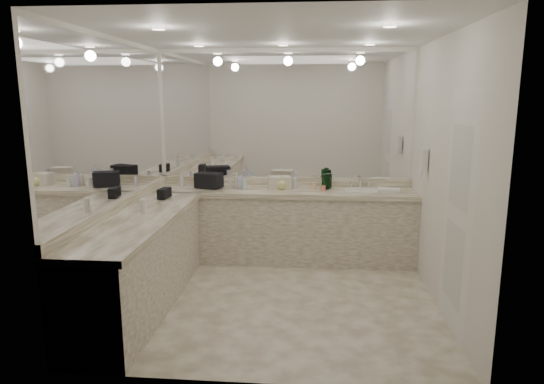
# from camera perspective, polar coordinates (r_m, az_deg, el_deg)

# --- Properties ---
(floor) EXTENTS (3.20, 3.20, 0.00)m
(floor) POSITION_cam_1_polar(r_m,az_deg,el_deg) (5.08, 0.48, -12.35)
(floor) COLOR beige
(floor) RESTS_ON ground
(ceiling) EXTENTS (3.20, 3.20, 0.00)m
(ceiling) POSITION_cam_1_polar(r_m,az_deg,el_deg) (4.68, 0.53, 18.23)
(ceiling) COLOR white
(ceiling) RESTS_ON floor
(wall_back) EXTENTS (3.20, 0.02, 2.60)m
(wall_back) POSITION_cam_1_polar(r_m,az_deg,el_deg) (6.19, 1.58, 4.50)
(wall_back) COLOR silver
(wall_back) RESTS_ON floor
(wall_left) EXTENTS (0.02, 3.00, 2.60)m
(wall_left) POSITION_cam_1_polar(r_m,az_deg,el_deg) (5.08, -17.81, 2.43)
(wall_left) COLOR silver
(wall_left) RESTS_ON floor
(wall_right) EXTENTS (0.02, 3.00, 2.60)m
(wall_right) POSITION_cam_1_polar(r_m,az_deg,el_deg) (4.85, 19.71, 1.91)
(wall_right) COLOR silver
(wall_right) RESTS_ON floor
(vanity_back_base) EXTENTS (3.20, 0.60, 0.84)m
(vanity_back_base) POSITION_cam_1_polar(r_m,az_deg,el_deg) (6.06, 1.37, -4.13)
(vanity_back_base) COLOR silver
(vanity_back_base) RESTS_ON floor
(vanity_back_top) EXTENTS (3.20, 0.64, 0.06)m
(vanity_back_top) POSITION_cam_1_polar(r_m,az_deg,el_deg) (5.95, 1.38, 0.02)
(vanity_back_top) COLOR #EEE5CC
(vanity_back_top) RESTS_ON vanity_back_base
(vanity_left_base) EXTENTS (0.60, 2.40, 0.84)m
(vanity_left_base) POSITION_cam_1_polar(r_m,az_deg,el_deg) (4.91, -15.26, -8.32)
(vanity_left_base) COLOR silver
(vanity_left_base) RESTS_ON floor
(vanity_left_top) EXTENTS (0.64, 2.42, 0.06)m
(vanity_left_top) POSITION_cam_1_polar(r_m,az_deg,el_deg) (4.78, -15.43, -3.24)
(vanity_left_top) COLOR #EEE5CC
(vanity_left_top) RESTS_ON vanity_left_base
(backsplash_back) EXTENTS (3.20, 0.04, 0.10)m
(backsplash_back) POSITION_cam_1_polar(r_m,az_deg,el_deg) (6.22, 1.55, 1.27)
(backsplash_back) COLOR #EEE5CC
(backsplash_back) RESTS_ON vanity_back_top
(backsplash_left) EXTENTS (0.04, 3.00, 0.10)m
(backsplash_left) POSITION_cam_1_polar(r_m,az_deg,el_deg) (5.14, -17.36, -1.42)
(backsplash_left) COLOR #EEE5CC
(backsplash_left) RESTS_ON vanity_left_top
(mirror_back) EXTENTS (3.12, 0.01, 1.55)m
(mirror_back) POSITION_cam_1_polar(r_m,az_deg,el_deg) (6.13, 1.60, 8.89)
(mirror_back) COLOR white
(mirror_back) RESTS_ON wall_back
(mirror_left) EXTENTS (0.01, 2.92, 1.55)m
(mirror_left) POSITION_cam_1_polar(r_m,az_deg,el_deg) (5.03, -18.01, 7.78)
(mirror_left) COLOR white
(mirror_left) RESTS_ON wall_left
(sink) EXTENTS (0.44, 0.44, 0.03)m
(sink) POSITION_cam_1_polar(r_m,az_deg,el_deg) (5.97, 10.52, 0.12)
(sink) COLOR white
(sink) RESTS_ON vanity_back_top
(faucet) EXTENTS (0.24, 0.16, 0.14)m
(faucet) POSITION_cam_1_polar(r_m,az_deg,el_deg) (6.16, 10.36, 1.19)
(faucet) COLOR silver
(faucet) RESTS_ON vanity_back_top
(wall_phone) EXTENTS (0.06, 0.10, 0.24)m
(wall_phone) POSITION_cam_1_polar(r_m,az_deg,el_deg) (5.51, 17.48, 3.64)
(wall_phone) COLOR white
(wall_phone) RESTS_ON wall_right
(door) EXTENTS (0.02, 0.82, 2.10)m
(door) POSITION_cam_1_polar(r_m,az_deg,el_deg) (4.42, 20.94, -2.36)
(door) COLOR white
(door) RESTS_ON wall_right
(black_toiletry_bag) EXTENTS (0.36, 0.28, 0.18)m
(black_toiletry_bag) POSITION_cam_1_polar(r_m,az_deg,el_deg) (6.06, -7.44, 1.29)
(black_toiletry_bag) COLOR black
(black_toiletry_bag) RESTS_ON vanity_back_top
(black_bag_spill) EXTENTS (0.11, 0.21, 0.11)m
(black_bag_spill) POSITION_cam_1_polar(r_m,az_deg,el_deg) (5.55, -12.55, -0.18)
(black_bag_spill) COLOR black
(black_bag_spill) RESTS_ON vanity_left_top
(cream_cosmetic_case) EXTENTS (0.30, 0.21, 0.16)m
(cream_cosmetic_case) POSITION_cam_1_polar(r_m,az_deg,el_deg) (5.97, 0.90, 1.13)
(cream_cosmetic_case) COLOR beige
(cream_cosmetic_case) RESTS_ON vanity_back_top
(hand_towel) EXTENTS (0.28, 0.20, 0.04)m
(hand_towel) POSITION_cam_1_polar(r_m,az_deg,el_deg) (5.94, 13.59, 0.19)
(hand_towel) COLOR white
(hand_towel) RESTS_ON vanity_back_top
(lotion_left) EXTENTS (0.06, 0.06, 0.14)m
(lotion_left) POSITION_cam_1_polar(r_m,az_deg,el_deg) (4.92, -14.89, -1.60)
(lotion_left) COLOR white
(lotion_left) RESTS_ON vanity_left_top
(soap_bottle_a) EXTENTS (0.08, 0.08, 0.18)m
(soap_bottle_a) POSITION_cam_1_polar(r_m,az_deg,el_deg) (6.03, -4.20, 1.31)
(soap_bottle_a) COLOR beige
(soap_bottle_a) RESTS_ON vanity_back_top
(soap_bottle_b) EXTENTS (0.11, 0.11, 0.20)m
(soap_bottle_b) POSITION_cam_1_polar(r_m,az_deg,el_deg) (6.01, -3.71, 1.36)
(soap_bottle_b) COLOR silver
(soap_bottle_b) RESTS_ON vanity_back_top
(soap_bottle_c) EXTENTS (0.15, 0.15, 0.17)m
(soap_bottle_c) POSITION_cam_1_polar(r_m,az_deg,el_deg) (5.92, 1.13, 1.09)
(soap_bottle_c) COLOR #D5D07E
(soap_bottle_c) RESTS_ON vanity_back_top
(green_bottle_0) EXTENTS (0.07, 0.07, 0.18)m
(green_bottle_0) POSITION_cam_1_polar(r_m,az_deg,el_deg) (6.06, 6.64, 1.33)
(green_bottle_0) COLOR #104E1E
(green_bottle_0) RESTS_ON vanity_back_top
(green_bottle_1) EXTENTS (0.07, 0.07, 0.18)m
(green_bottle_1) POSITION_cam_1_polar(r_m,az_deg,el_deg) (6.00, 6.20, 1.23)
(green_bottle_1) COLOR #104E1E
(green_bottle_1) RESTS_ON vanity_back_top
(green_bottle_2) EXTENTS (0.06, 0.06, 0.19)m
(green_bottle_2) POSITION_cam_1_polar(r_m,az_deg,el_deg) (5.97, 6.53, 1.23)
(green_bottle_2) COLOR #104E1E
(green_bottle_2) RESTS_ON vanity_back_top
(green_bottle_3) EXTENTS (0.07, 0.07, 0.18)m
(green_bottle_3) POSITION_cam_1_polar(r_m,az_deg,el_deg) (6.07, 6.75, 1.35)
(green_bottle_3) COLOR #104E1E
(green_bottle_3) RESTS_ON vanity_back_top
(amenity_bottle_0) EXTENTS (0.04, 0.04, 0.08)m
(amenity_bottle_0) POSITION_cam_1_polar(r_m,az_deg,el_deg) (6.13, -6.11, 0.98)
(amenity_bottle_0) COLOR white
(amenity_bottle_0) RESTS_ON vanity_back_top
(amenity_bottle_1) EXTENTS (0.05, 0.05, 0.15)m
(amenity_bottle_1) POSITION_cam_1_polar(r_m,az_deg,el_deg) (6.09, -5.90, 1.23)
(amenity_bottle_1) COLOR silver
(amenity_bottle_1) RESTS_ON vanity_back_top
(amenity_bottle_2) EXTENTS (0.06, 0.06, 0.11)m
(amenity_bottle_2) POSITION_cam_1_polar(r_m,az_deg,el_deg) (6.08, -4.95, 1.02)
(amenity_bottle_2) COLOR white
(amenity_bottle_2) RESTS_ON vanity_back_top
(amenity_bottle_3) EXTENTS (0.06, 0.06, 0.08)m
(amenity_bottle_3) POSITION_cam_1_polar(r_m,az_deg,el_deg) (5.97, 4.94, 0.72)
(amenity_bottle_3) COLOR #E0B28C
(amenity_bottle_3) RESTS_ON vanity_back_top
(amenity_bottle_4) EXTENTS (0.06, 0.06, 0.06)m
(amenity_bottle_4) POSITION_cam_1_polar(r_m,az_deg,el_deg) (5.89, 6.04, 0.45)
(amenity_bottle_4) COLOR #E57F66
(amenity_bottle_4) RESTS_ON vanity_back_top
(amenity_bottle_5) EXTENTS (0.05, 0.05, 0.14)m
(amenity_bottle_5) POSITION_cam_1_polar(r_m,az_deg,el_deg) (6.01, 2.63, 1.13)
(amenity_bottle_5) COLOR silver
(amenity_bottle_5) RESTS_ON vanity_back_top
(amenity_bottle_6) EXTENTS (0.05, 0.05, 0.12)m
(amenity_bottle_6) POSITION_cam_1_polar(r_m,az_deg,el_deg) (5.91, -3.28, 0.82)
(amenity_bottle_6) COLOR silver
(amenity_bottle_6) RESTS_ON vanity_back_top
(amenity_bottle_7) EXTENTS (0.05, 0.05, 0.12)m
(amenity_bottle_7) POSITION_cam_1_polar(r_m,az_deg,el_deg) (6.21, -10.60, 1.17)
(amenity_bottle_7) COLOR silver
(amenity_bottle_7) RESTS_ON vanity_back_top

